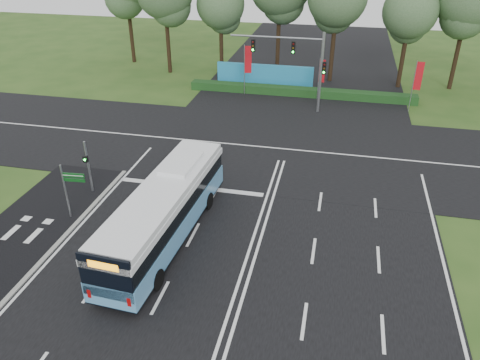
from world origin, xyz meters
name	(u,v)px	position (x,y,z in m)	size (l,w,h in m)	color
ground	(252,243)	(0.00, 0.00, 0.00)	(120.00, 120.00, 0.00)	#2A4C19
road_main	(252,243)	(0.00, 0.00, 0.02)	(20.00, 120.00, 0.04)	black
road_cross	(283,149)	(0.00, 12.00, 0.03)	(120.00, 14.00, 0.05)	black
bike_path	(11,245)	(-12.50, -3.00, 0.03)	(5.00, 18.00, 0.06)	black
kerb_strip	(51,251)	(-10.10, -3.00, 0.06)	(0.25, 18.00, 0.12)	gray
city_bus	(165,211)	(-4.59, -0.51, 1.74)	(3.23, 12.19, 3.46)	#5492C3
pedestrian_signal	(88,165)	(-10.99, 3.14, 1.90)	(0.30, 0.42, 3.48)	gray
street_sign	(70,185)	(-10.49, 0.21, 2.20)	(1.34, 0.19, 3.44)	gray
banner_flag_left	(247,63)	(-5.22, 23.84, 3.15)	(0.71, 0.19, 4.85)	gray
banner_flag_mid	(321,73)	(1.90, 23.72, 2.61)	(0.57, 0.22, 3.97)	gray
banner_flag_right	(417,79)	(10.24, 22.32, 3.02)	(0.68, 0.12, 4.63)	gray
traffic_light_gantry	(301,59)	(0.21, 20.50, 4.66)	(8.41, 0.28, 7.00)	gray
hedge	(300,92)	(0.00, 24.50, 0.40)	(22.00, 1.20, 0.80)	#183914
blue_hoarding	(265,75)	(-4.00, 27.00, 1.10)	(10.00, 0.30, 2.20)	#2286B8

